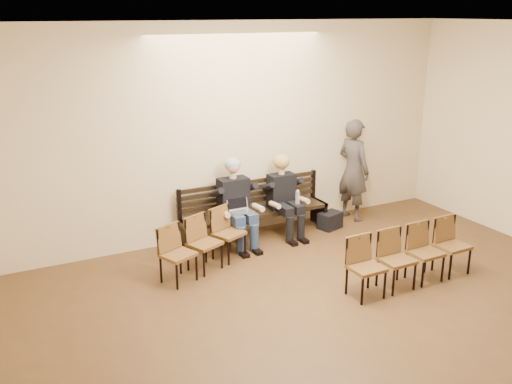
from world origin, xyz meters
TOP-DOWN VIEW (x-y plane):
  - room_walls at (0.00, 0.79)m, footprint 8.02×10.01m
  - bench at (0.16, 4.65)m, footprint 2.60×0.90m
  - seated_man at (-0.26, 4.53)m, footprint 0.60×0.83m
  - seated_woman at (0.64, 4.53)m, footprint 0.55×0.77m
  - laptop at (-0.26, 4.33)m, footprint 0.36×0.29m
  - water_bottle at (0.76, 4.31)m, footprint 0.08×0.08m
  - bag at (1.49, 4.39)m, footprint 0.46×0.37m
  - passerby at (2.13, 4.64)m, footprint 0.65×0.86m
  - chair_row_front at (-1.09, 3.85)m, footprint 1.51×0.96m
  - chair_row_back at (1.27, 2.11)m, footprint 1.99×0.48m

SIDE VIEW (x-z plane):
  - bag at x=1.49m, z-range 0.00..0.29m
  - bench at x=0.16m, z-range 0.00..0.45m
  - chair_row_front at x=-1.09m, z-range 0.00..0.81m
  - chair_row_back at x=1.27m, z-range 0.00..0.82m
  - water_bottle at x=0.76m, z-range 0.45..0.69m
  - laptop at x=-0.26m, z-range 0.45..0.71m
  - seated_woman at x=0.64m, z-range 0.00..1.29m
  - seated_man at x=-0.26m, z-range 0.00..1.44m
  - passerby at x=2.13m, z-range 0.00..2.11m
  - room_walls at x=0.00m, z-range 0.78..4.29m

